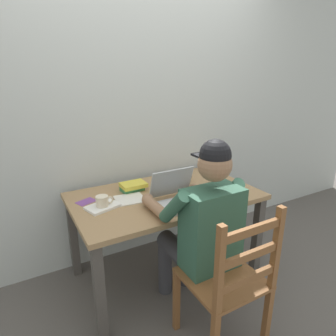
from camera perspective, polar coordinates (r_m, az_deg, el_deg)
ground_plane at (r=2.56m, az=-0.51°, el=-19.73°), size 8.00×8.00×0.00m
back_wall at (r=2.46m, az=-6.12°, el=11.79°), size 6.00×0.04×2.60m
desk at (r=2.23m, az=-0.55°, el=-7.16°), size 1.37×0.80×0.70m
seated_person at (r=1.84m, az=6.42°, el=-11.02°), size 0.50×0.60×1.24m
wooden_chair at (r=1.78m, az=11.74°, el=-20.98°), size 0.42×0.42×0.93m
laptop at (r=2.04m, az=1.97°, el=-5.36°), size 0.33×0.31×0.23m
computer_mouse at (r=2.15m, az=8.70°, el=-5.30°), size 0.06×0.10×0.03m
coffee_mug_white at (r=2.00m, az=-12.67°, el=-6.53°), size 0.12×0.08×0.09m
coffee_mug_dark at (r=2.40m, az=3.28°, el=-1.89°), size 0.11×0.07×0.09m
coffee_mug_spare at (r=2.19m, az=-1.65°, el=-3.65°), size 0.11×0.07×0.10m
book_stack_main at (r=2.26m, az=-6.88°, el=-3.59°), size 0.19×0.14×0.06m
paper_pile_near_laptop at (r=2.02m, az=-12.62°, el=-7.39°), size 0.25×0.20×0.02m
paper_pile_back_corner at (r=2.12m, az=-7.45°, el=-6.03°), size 0.22×0.21×0.01m
landscape_photo_print at (r=2.15m, az=-15.70°, el=-6.34°), size 0.15×0.13×0.00m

